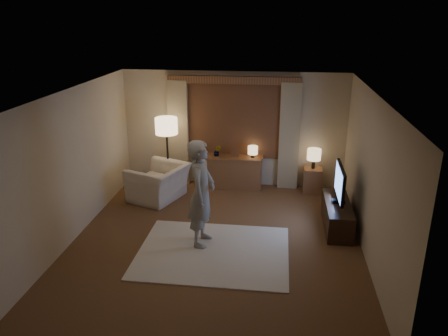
% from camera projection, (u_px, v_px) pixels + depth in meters
% --- Properties ---
extents(room, '(5.04, 5.54, 2.64)m').
position_uv_depth(room, '(220.00, 160.00, 7.72)').
color(room, brown).
rests_on(room, ground).
extents(rug, '(2.50, 2.00, 0.02)m').
position_uv_depth(rug, '(213.00, 252.00, 7.31)').
color(rug, beige).
rests_on(rug, floor).
extents(sideboard, '(1.20, 0.40, 0.70)m').
position_uv_depth(sideboard, '(235.00, 173.00, 9.91)').
color(sideboard, brown).
rests_on(sideboard, floor).
extents(picture_frame, '(0.16, 0.02, 0.20)m').
position_uv_depth(picture_frame, '(235.00, 154.00, 9.76)').
color(picture_frame, brown).
rests_on(picture_frame, sideboard).
extents(plant, '(0.17, 0.13, 0.30)m').
position_uv_depth(plant, '(217.00, 151.00, 9.79)').
color(plant, '#999999').
rests_on(plant, sideboard).
extents(table_lamp_sideboard, '(0.22, 0.22, 0.30)m').
position_uv_depth(table_lamp_sideboard, '(253.00, 151.00, 9.68)').
color(table_lamp_sideboard, black).
rests_on(table_lamp_sideboard, sideboard).
extents(floor_lamp, '(0.48, 0.48, 1.66)m').
position_uv_depth(floor_lamp, '(167.00, 130.00, 9.42)').
color(floor_lamp, black).
rests_on(floor_lamp, floor).
extents(armchair, '(1.33, 1.41, 0.74)m').
position_uv_depth(armchair, '(159.00, 183.00, 9.30)').
color(armchair, beige).
rests_on(armchair, floor).
extents(side_table, '(0.40, 0.40, 0.56)m').
position_uv_depth(side_table, '(312.00, 180.00, 9.68)').
color(side_table, brown).
rests_on(side_table, floor).
extents(table_lamp_side, '(0.30, 0.30, 0.44)m').
position_uv_depth(table_lamp_side, '(314.00, 155.00, 9.48)').
color(table_lamp_side, black).
rests_on(table_lamp_side, side_table).
extents(tv_stand, '(0.45, 1.40, 0.50)m').
position_uv_depth(tv_stand, '(337.00, 215.00, 8.09)').
color(tv_stand, black).
rests_on(tv_stand, floor).
extents(tv, '(0.24, 0.97, 0.70)m').
position_uv_depth(tv, '(340.00, 183.00, 7.87)').
color(tv, black).
rests_on(tv, tv_stand).
extents(person, '(0.50, 0.71, 1.85)m').
position_uv_depth(person, '(201.00, 193.00, 7.29)').
color(person, '#A8A39B').
rests_on(person, rug).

